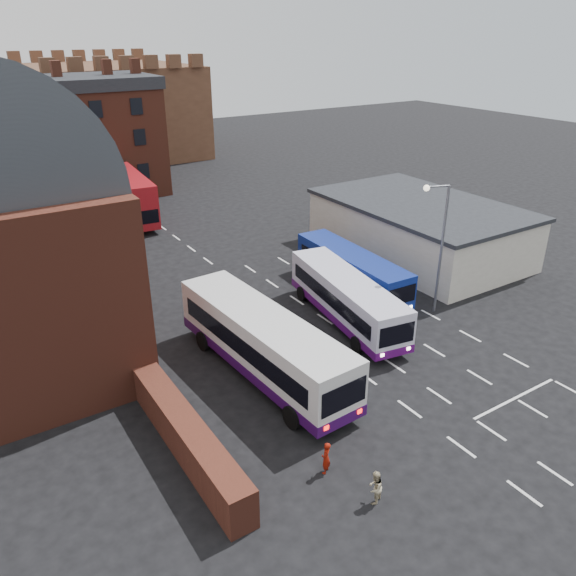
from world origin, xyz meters
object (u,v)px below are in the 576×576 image
bus_white_outbound (263,340)px  bus_blue (352,269)px  bus_white_inbound (347,296)px  pedestrian_red (326,458)px  pedestrian_beige (375,487)px  street_lamp (439,238)px  bus_red_double (130,196)px

bus_white_outbound → bus_blue: 11.74m
bus_white_inbound → pedestrian_red: bus_white_inbound is taller
bus_white_inbound → pedestrian_beige: bearing=65.1°
street_lamp → pedestrian_red: bearing=-150.7°
bus_white_outbound → street_lamp: (12.65, 0.33, 3.04)m
bus_white_outbound → street_lamp: street_lamp is taller
street_lamp → bus_red_double: bearing=108.8°
pedestrian_red → pedestrian_beige: bearing=72.1°
bus_red_double → street_lamp: bearing=113.7°
street_lamp → pedestrian_beige: 17.59m
bus_blue → pedestrian_beige: 19.22m
bus_red_double → pedestrian_beige: bus_red_double is taller
bus_white_inbound → bus_blue: size_ratio=1.06×
pedestrian_red → street_lamp: bearing=176.3°
bus_red_double → bus_blue: bearing=112.5°
pedestrian_beige → pedestrian_red: bearing=-102.0°
bus_blue → pedestrian_beige: size_ratio=7.26×
bus_white_outbound → street_lamp: 13.01m
bus_white_outbound → bus_white_inbound: (7.22, 2.21, -0.29)m
bus_white_inbound → street_lamp: bearing=169.8°
bus_white_outbound → street_lamp: size_ratio=1.52×
bus_white_inbound → pedestrian_beige: size_ratio=7.70×
bus_red_double → pedestrian_beige: size_ratio=7.72×
pedestrian_beige → street_lamp: bearing=-170.1°
bus_white_inbound → pedestrian_red: size_ratio=7.51×
pedestrian_beige → bus_white_outbound: bearing=-122.6°
pedestrian_red → bus_red_double: bearing=-129.8°
bus_white_outbound → pedestrian_beige: bearing=-98.7°
bus_white_outbound → pedestrian_red: bearing=-104.9°
bus_white_outbound → bus_red_double: size_ratio=1.15×
bus_red_double → bus_white_inbound: bearing=104.1°
bus_white_inbound → pedestrian_red: 13.25m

